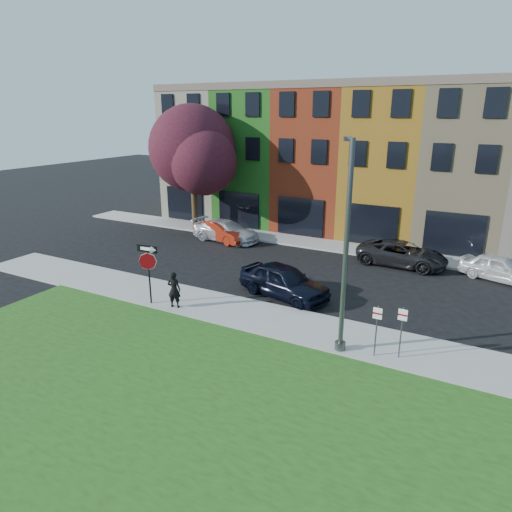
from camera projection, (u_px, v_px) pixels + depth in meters
The scene contains 15 objects.
ground at pixel (252, 357), 16.61m from camera, with size 120.00×120.00×0.00m, color black.
sidewalk_near at pixel (332, 334), 18.21m from camera, with size 40.00×3.00×0.12m, color #989590.
sidewalk_far at pixel (321, 244), 30.53m from camera, with size 40.00×2.40×0.12m, color #989590.
rowhouse_block at pixel (359, 161), 33.99m from camera, with size 30.00×10.12×10.00m.
stop_sign at pixel (148, 262), 20.42m from camera, with size 1.05×0.14×2.79m.
man at pixel (174, 290), 20.36m from camera, with size 0.69×0.54×1.67m, color black.
sedan_near at pixel (284, 281), 21.84m from camera, with size 5.01×3.06×1.59m, color black.
parked_car_red at pixel (222, 231), 31.30m from camera, with size 4.42×2.53×1.38m, color maroon.
parked_car_silver at pixel (226, 231), 31.35m from camera, with size 4.95×2.20×1.41m, color silver.
parked_car_dark at pixel (402, 254), 26.31m from camera, with size 5.18×2.62×1.40m, color black.
parked_car_white at pixel (500, 268), 23.97m from camera, with size 4.25×2.76×1.35m, color silver.
street_lamp at pixel (346, 248), 15.99m from camera, with size 1.21×2.45×7.64m.
parking_sign_a at pixel (377, 325), 16.15m from camera, with size 0.32×0.08×1.94m.
parking_sign_b at pixel (402, 326), 16.02m from camera, with size 0.32×0.08×1.95m.
tree_purple at pixel (194, 151), 32.45m from camera, with size 7.38×6.46×8.99m.
Camera 1 is at (7.12, -12.87, 8.58)m, focal length 32.00 mm.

